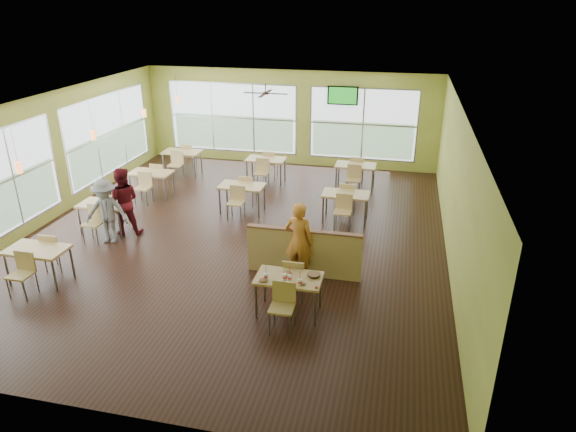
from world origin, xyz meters
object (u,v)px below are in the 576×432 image
object	(u,v)px
main_table	(289,283)
man_plaid	(299,240)
food_basket	(314,275)
half_wall_divider	(304,252)

from	to	relation	value
main_table	man_plaid	world-z (taller)	man_plaid
man_plaid	main_table	bearing A→B (deg)	101.70
man_plaid	food_basket	distance (m)	1.34
main_table	half_wall_divider	world-z (taller)	half_wall_divider
main_table	food_basket	world-z (taller)	main_table
half_wall_divider	main_table	bearing A→B (deg)	-90.00
main_table	man_plaid	distance (m)	1.38
man_plaid	food_basket	world-z (taller)	man_plaid
half_wall_divider	man_plaid	size ratio (longest dim) A/B	1.44
main_table	food_basket	size ratio (longest dim) A/B	6.30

